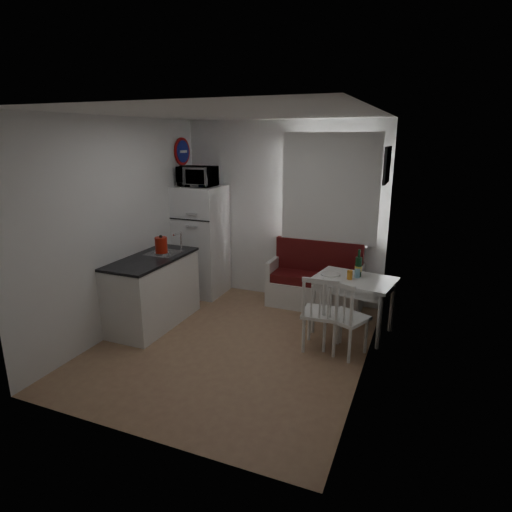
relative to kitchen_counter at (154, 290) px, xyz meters
The scene contains 22 objects.
floor 1.29m from the kitchen_counter, ahead, with size 3.00×3.50×0.02m, color #976E50.
ceiling 2.46m from the kitchen_counter, ahead, with size 3.00×3.50×0.02m, color white.
wall_back 2.17m from the kitchen_counter, 53.04° to the left, with size 3.00×0.02×2.60m, color white.
wall_front 2.41m from the kitchen_counter, 57.81° to the right, with size 3.00×0.02×2.60m, color white.
wall_left 0.91m from the kitchen_counter, 152.61° to the right, with size 0.02×3.50×2.60m, color white.
wall_right 2.83m from the kitchen_counter, ahead, with size 0.02×3.50×2.60m, color white.
window 2.72m from the kitchen_counter, 39.47° to the left, with size 1.22×0.06×1.47m, color white.
curtain 2.71m from the kitchen_counter, 38.19° to the left, with size 1.35×0.02×1.50m, color white.
kitchen_counter is the anchor object (origin of this frame).
wall_sign 2.15m from the kitchen_counter, 101.80° to the left, with size 0.40×0.40×0.03m, color navy.
picture_frame 3.25m from the kitchen_counter, 19.45° to the left, with size 0.04×0.52×0.42m, color black.
bench 2.24m from the kitchen_counter, 37.24° to the left, with size 1.32×0.51×0.95m.
dining_table 2.54m from the kitchen_counter, 16.56° to the left, with size 1.03×0.80×0.70m.
chair_left 2.18m from the kitchen_counter, ahead, with size 0.45×0.43×0.49m.
chair_right 2.45m from the kitchen_counter, ahead, with size 0.54×0.55×0.48m.
fridge 1.30m from the kitchen_counter, 89.10° to the left, with size 0.67×0.67×1.66m, color white.
microwave 1.80m from the kitchen_counter, 89.06° to the left, with size 0.52×0.35×0.29m, color white.
kettle 0.59m from the kitchen_counter, 72.57° to the left, with size 0.19×0.19×0.25m, color #AA1C0D.
wine_bottle 2.62m from the kitchen_counter, 18.53° to the left, with size 0.09×0.09×0.34m, color #133B1F, non-canonical shape.
drinking_glass_orange 2.49m from the kitchen_counter, 15.78° to the left, with size 0.07×0.07×0.11m, color orange.
drinking_glass_blue 2.59m from the kitchen_counter, 17.48° to the left, with size 0.07×0.07×0.11m, color #7EBBD7.
plate 2.27m from the kitchen_counter, 19.22° to the left, with size 0.24×0.24×0.02m, color white.
Camera 1 is at (1.98, -4.13, 2.39)m, focal length 30.00 mm.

